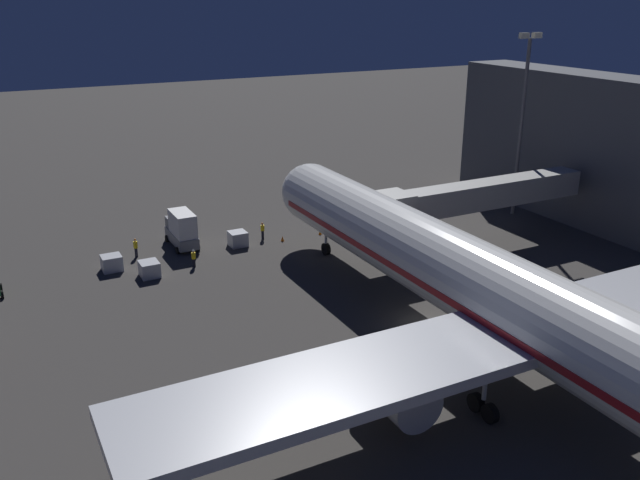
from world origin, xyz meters
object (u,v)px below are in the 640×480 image
(ground_crew_under_port_wing, at_px, (263,230))
(baggage_container_mid_row, at_px, (112,263))
(baggage_container_near_belt, at_px, (149,269))
(baggage_container_far_row, at_px, (238,239))
(traffic_cone_nose_port, at_px, (320,232))
(traffic_cone_nose_starboard, at_px, (282,239))
(airliner_at_gate, at_px, (530,315))
(ground_crew_near_nose_gear, at_px, (136,247))
(ground_crew_by_belt_loader, at_px, (194,257))
(apron_floodlight_mast, at_px, (522,114))
(jet_bridge, at_px, (468,197))
(cargo_truck_aft, at_px, (182,229))

(ground_crew_under_port_wing, bearing_deg, baggage_container_mid_row, 4.80)
(baggage_container_near_belt, height_order, baggage_container_mid_row, baggage_container_mid_row)
(baggage_container_far_row, relative_size, traffic_cone_nose_port, 3.12)
(baggage_container_near_belt, height_order, baggage_container_far_row, baggage_container_far_row)
(baggage_container_near_belt, relative_size, traffic_cone_nose_starboard, 3.41)
(airliner_at_gate, height_order, baggage_container_mid_row, airliner_at_gate)
(ground_crew_near_nose_gear, distance_m, ground_crew_by_belt_loader, 6.58)
(baggage_container_near_belt, distance_m, ground_crew_near_nose_gear, 5.36)
(traffic_cone_nose_starboard, bearing_deg, baggage_container_near_belt, 11.26)
(airliner_at_gate, height_order, ground_crew_under_port_wing, airliner_at_gate)
(baggage_container_far_row, distance_m, traffic_cone_nose_starboard, 4.69)
(airliner_at_gate, relative_size, apron_floodlight_mast, 3.32)
(ground_crew_under_port_wing, bearing_deg, airliner_at_gate, 96.37)
(jet_bridge, relative_size, cargo_truck_aft, 4.39)
(baggage_container_far_row, distance_m, ground_crew_under_port_wing, 3.06)
(traffic_cone_nose_port, xyz_separation_m, traffic_cone_nose_starboard, (4.40, 0.00, 0.00))
(cargo_truck_aft, bearing_deg, baggage_container_far_row, 154.96)
(apron_floodlight_mast, bearing_deg, cargo_truck_aft, -10.78)
(ground_crew_under_port_wing, bearing_deg, cargo_truck_aft, -12.23)
(baggage_container_near_belt, distance_m, ground_crew_by_belt_loader, 4.27)
(ground_crew_near_nose_gear, distance_m, traffic_cone_nose_port, 19.08)
(apron_floodlight_mast, relative_size, ground_crew_under_port_wing, 11.12)
(ground_crew_by_belt_loader, height_order, ground_crew_under_port_wing, ground_crew_under_port_wing)
(ground_crew_near_nose_gear, bearing_deg, baggage_container_near_belt, 89.78)
(baggage_container_mid_row, distance_m, traffic_cone_nose_starboard, 17.28)
(apron_floodlight_mast, xyz_separation_m, ground_crew_by_belt_loader, (37.98, -1.30, -10.66))
(baggage_container_near_belt, height_order, traffic_cone_nose_port, baggage_container_near_belt)
(airliner_at_gate, xyz_separation_m, baggage_container_mid_row, (19.47, -32.70, -4.67))
(baggage_container_near_belt, distance_m, baggage_container_far_row, 10.63)
(jet_bridge, height_order, ground_crew_near_nose_gear, jet_bridge)
(baggage_container_near_belt, height_order, ground_crew_near_nose_gear, ground_crew_near_nose_gear)
(cargo_truck_aft, bearing_deg, baggage_container_mid_row, 21.89)
(ground_crew_under_port_wing, bearing_deg, apron_floodlight_mast, 169.63)
(cargo_truck_aft, height_order, baggage_container_mid_row, cargo_truck_aft)
(airliner_at_gate, height_order, apron_floodlight_mast, apron_floodlight_mast)
(cargo_truck_aft, bearing_deg, ground_crew_near_nose_gear, 9.00)
(ground_crew_near_nose_gear, relative_size, traffic_cone_nose_port, 3.44)
(cargo_truck_aft, xyz_separation_m, baggage_container_near_belt, (4.88, 6.12, -1.19))
(jet_bridge, xyz_separation_m, ground_crew_under_port_wing, (16.65, -12.19, -4.50))
(baggage_container_far_row, relative_size, ground_crew_near_nose_gear, 0.91)
(cargo_truck_aft, height_order, ground_crew_by_belt_loader, cargo_truck_aft)
(baggage_container_far_row, relative_size, traffic_cone_nose_starboard, 3.12)
(baggage_container_far_row, bearing_deg, ground_crew_near_nose_gear, -9.15)
(jet_bridge, height_order, traffic_cone_nose_starboard, jet_bridge)
(cargo_truck_aft, xyz_separation_m, ground_crew_near_nose_gear, (4.86, 0.77, -0.84))
(airliner_at_gate, distance_m, baggage_container_mid_row, 38.34)
(airliner_at_gate, xyz_separation_m, ground_crew_near_nose_gear, (16.71, -34.99, -4.33))
(ground_crew_near_nose_gear, bearing_deg, ground_crew_under_port_wing, 175.67)
(airliner_at_gate, distance_m, baggage_container_far_row, 34.38)
(jet_bridge, bearing_deg, apron_floodlight_mast, -151.63)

